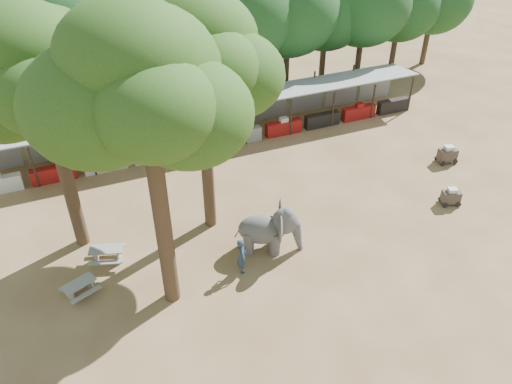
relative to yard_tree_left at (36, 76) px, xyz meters
name	(u,v)px	position (x,y,z in m)	size (l,w,h in m)	color
ground	(323,288)	(9.13, -7.19, -8.20)	(100.00, 100.00, 0.00)	brown
vendor_stalls	(216,123)	(9.13, 6.65, -7.02)	(28.00, 2.99, 2.80)	gray
yard_tree_left	(36,76)	(0.00, 0.00, 0.00)	(7.10, 6.90, 11.02)	#332316
yard_tree_center	(138,88)	(3.00, -5.00, 1.01)	(7.10, 6.90, 12.04)	#332316
yard_tree_back	(195,54)	(6.00, -1.00, 0.34)	(7.10, 6.90, 11.36)	#332316
backdrop_trees	(187,29)	(9.13, 11.81, -2.69)	(46.46, 5.95, 8.33)	#332316
elephant	(270,229)	(8.06, -4.00, -7.04)	(3.10, 2.46, 2.32)	#494747
handler	(242,256)	(6.35, -4.85, -7.33)	(0.62, 0.42, 1.73)	#26384C
picnic_table_near	(80,287)	(-0.35, -3.60, -7.77)	(1.69, 1.62, 0.67)	gray
picnic_table_far	(107,253)	(1.03, -1.99, -7.71)	(1.82, 1.72, 0.74)	gray
cart_front	(451,196)	(18.11, -4.44, -7.72)	(1.14, 0.91, 0.97)	#362C26
cart_back	(447,154)	(20.69, -1.08, -7.66)	(1.20, 0.87, 1.09)	#362C26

